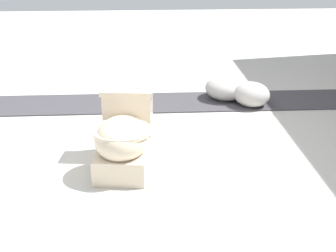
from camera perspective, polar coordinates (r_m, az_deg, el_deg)
The scene contains 5 objects.
ground_plane at distance 3.46m, azimuth -5.93°, elevation -3.58°, with size 14.00×14.00×0.00m, color beige.
gravel_strip at distance 4.50m, azimuth 0.94°, elevation 2.92°, with size 0.56×8.00×0.01m, color #423F44.
toilet at distance 3.20m, azimuth -5.38°, elevation -1.47°, with size 0.67×0.45×0.52m.
boulder_near at distance 4.60m, azimuth 7.12°, elevation 4.61°, with size 0.41×0.40×0.23m, color #B7B2AD.
boulder_far at distance 4.45m, azimuth 10.16°, elevation 3.82°, with size 0.35×0.32×0.23m, color #B7B2AD.
Camera 1 is at (3.11, 0.17, 1.51)m, focal length 50.00 mm.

